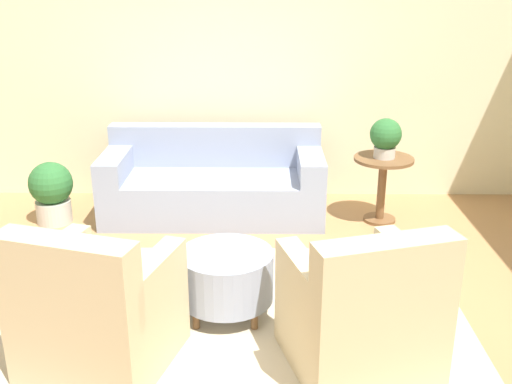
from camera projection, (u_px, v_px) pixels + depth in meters
name	position (u px, v px, depth m)	size (l,w,h in m)	color
ground_plane	(234.00, 319.00, 4.20)	(16.00, 16.00, 0.00)	#AD7F51
wall_back	(243.00, 64.00, 6.15)	(9.07, 0.12, 2.80)	beige
rug	(234.00, 318.00, 4.20)	(3.26, 2.25, 0.01)	beige
couch	(214.00, 185.00, 5.93)	(2.13, 0.89, 0.84)	#8E99B2
armchair_left	(96.00, 314.00, 3.58)	(1.00, 0.98, 0.96)	#C6B289
armchair_right	(363.00, 315.00, 3.56)	(1.00, 0.98, 0.96)	#C6B289
ottoman_table	(226.00, 276.00, 4.17)	(0.66, 0.66, 0.47)	#8E99B2
side_table	(382.00, 178.00, 5.71)	(0.56, 0.56, 0.65)	brown
potted_plant_on_side_table	(386.00, 137.00, 5.57)	(0.30, 0.30, 0.38)	beige
potted_plant_floor	(52.00, 191.00, 5.73)	(0.41, 0.41, 0.60)	beige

